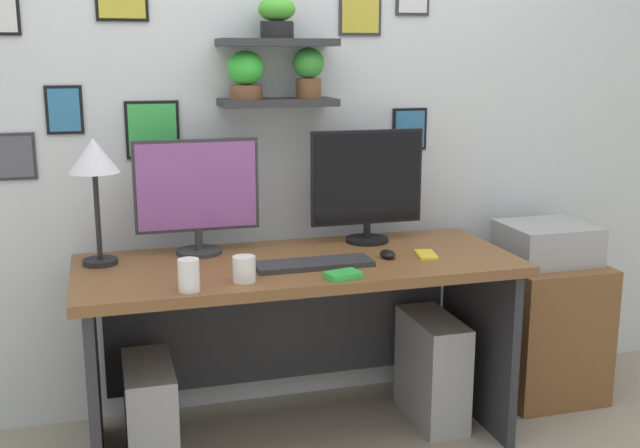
# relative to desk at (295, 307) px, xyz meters

# --- Properties ---
(ground_plane) EXTENTS (8.00, 8.00, 0.00)m
(ground_plane) POSITION_rel_desk_xyz_m (0.00, -0.06, -0.54)
(ground_plane) COLOR gray
(back_wall_assembly) EXTENTS (4.40, 0.24, 2.70)m
(back_wall_assembly) POSITION_rel_desk_xyz_m (-0.00, 0.38, 0.81)
(back_wall_assembly) COLOR silver
(back_wall_assembly) RESTS_ON ground
(desk) EXTENTS (1.68, 0.68, 0.75)m
(desk) POSITION_rel_desk_xyz_m (0.00, 0.00, 0.00)
(desk) COLOR brown
(desk) RESTS_ON ground
(monitor_left) EXTENTS (0.49, 0.18, 0.45)m
(monitor_left) POSITION_rel_desk_xyz_m (-0.35, 0.16, 0.45)
(monitor_left) COLOR #2D2D33
(monitor_left) RESTS_ON desk
(monitor_right) EXTENTS (0.48, 0.18, 0.47)m
(monitor_right) POSITION_rel_desk_xyz_m (0.35, 0.16, 0.45)
(monitor_right) COLOR black
(monitor_right) RESTS_ON desk
(keyboard) EXTENTS (0.44, 0.14, 0.02)m
(keyboard) POSITION_rel_desk_xyz_m (0.03, -0.16, 0.22)
(keyboard) COLOR #2D2D33
(keyboard) RESTS_ON desk
(computer_mouse) EXTENTS (0.06, 0.09, 0.03)m
(computer_mouse) POSITION_rel_desk_xyz_m (0.34, -0.12, 0.22)
(computer_mouse) COLOR black
(computer_mouse) RESTS_ON desk
(desk_lamp) EXTENTS (0.19, 0.19, 0.48)m
(desk_lamp) POSITION_rel_desk_xyz_m (-0.73, 0.10, 0.59)
(desk_lamp) COLOR black
(desk_lamp) RESTS_ON desk
(cell_phone) EXTENTS (0.10, 0.15, 0.01)m
(cell_phone) POSITION_rel_desk_xyz_m (0.50, -0.13, 0.21)
(cell_phone) COLOR yellow
(cell_phone) RESTS_ON desk
(coffee_mug) EXTENTS (0.08, 0.08, 0.09)m
(coffee_mug) POSITION_rel_desk_xyz_m (-0.25, -0.27, 0.25)
(coffee_mug) COLOR white
(coffee_mug) RESTS_ON desk
(scissors_tray) EXTENTS (0.13, 0.10, 0.02)m
(scissors_tray) POSITION_rel_desk_xyz_m (0.09, -0.33, 0.22)
(scissors_tray) COLOR green
(scissors_tray) RESTS_ON desk
(water_cup) EXTENTS (0.07, 0.07, 0.11)m
(water_cup) POSITION_rel_desk_xyz_m (-0.45, -0.33, 0.26)
(water_cup) COLOR white
(water_cup) RESTS_ON desk
(drawer_cabinet) EXTENTS (0.44, 0.50, 0.62)m
(drawer_cabinet) POSITION_rel_desk_xyz_m (1.18, 0.09, -0.23)
(drawer_cabinet) COLOR brown
(drawer_cabinet) RESTS_ON ground
(printer) EXTENTS (0.38, 0.34, 0.17)m
(printer) POSITION_rel_desk_xyz_m (1.18, 0.09, 0.16)
(printer) COLOR #9E9EA3
(printer) RESTS_ON drawer_cabinet
(computer_tower_left) EXTENTS (0.18, 0.40, 0.40)m
(computer_tower_left) POSITION_rel_desk_xyz_m (-0.59, -0.07, -0.34)
(computer_tower_left) COLOR #99999E
(computer_tower_left) RESTS_ON ground
(computer_tower_right) EXTENTS (0.18, 0.40, 0.45)m
(computer_tower_right) POSITION_rel_desk_xyz_m (0.58, -0.04, -0.32)
(computer_tower_right) COLOR #99999E
(computer_tower_right) RESTS_ON ground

